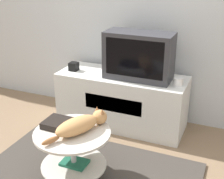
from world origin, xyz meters
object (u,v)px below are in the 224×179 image
object	(u,v)px
tv	(139,56)
cat	(81,124)
speaker	(74,66)
dvd_box	(58,123)

from	to	relation	value
tv	cat	world-z (taller)	tv
tv	speaker	bearing A→B (deg)	-176.62
tv	dvd_box	size ratio (longest dim) A/B	3.08
dvd_box	cat	xyz separation A→B (m)	(0.20, 0.00, 0.04)
speaker	tv	bearing A→B (deg)	3.38
dvd_box	cat	size ratio (longest dim) A/B	0.40
tv	dvd_box	bearing A→B (deg)	-108.75
tv	speaker	xyz separation A→B (m)	(-0.72, -0.04, -0.19)
speaker	dvd_box	xyz separation A→B (m)	(0.38, -0.94, -0.14)
speaker	dvd_box	bearing A→B (deg)	-67.89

